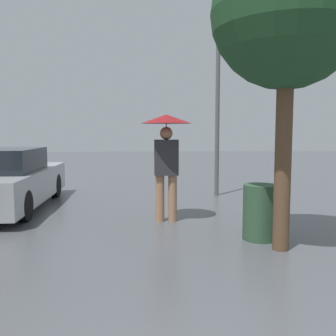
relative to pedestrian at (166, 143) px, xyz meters
name	(u,v)px	position (x,y,z in m)	size (l,w,h in m)	color
pedestrian	(166,143)	(0.00, 0.00, 0.00)	(0.92, 0.92, 1.95)	#9E7051
parked_car_farthest	(4,181)	(-3.38, 1.45, -0.84)	(1.74, 4.19, 1.29)	#9EA3A8
tree	(287,14)	(1.47, -1.78, 1.75)	(2.03, 2.03, 4.22)	brown
street_lamp	(218,94)	(1.50, 2.69, 1.16)	(0.24, 0.24, 4.39)	#515456
trash_bin	(260,212)	(1.34, -1.26, -1.01)	(0.52, 0.52, 0.84)	#2D4C33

